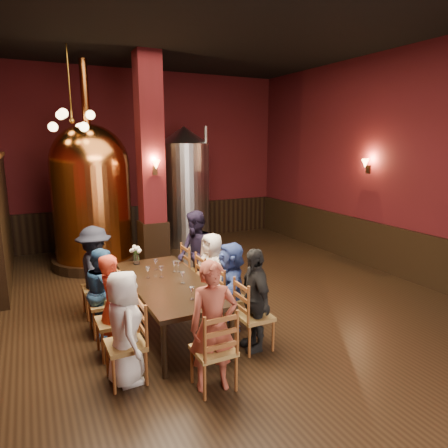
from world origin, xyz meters
name	(u,v)px	position (x,y,z in m)	size (l,w,h in m)	color
room	(221,172)	(0.00, 0.00, 2.25)	(10.00, 10.02, 4.50)	black
wainscot_right	(394,251)	(3.96, 0.00, 0.50)	(0.08, 9.90, 1.00)	black
wainscot_back	(142,224)	(0.00, 4.96, 0.50)	(7.90, 0.08, 1.00)	black
column	(151,163)	(-0.30, 2.80, 2.25)	(0.58, 0.58, 4.50)	#440E13
partition	(2,220)	(-3.20, 3.20, 1.20)	(0.22, 3.50, 2.40)	black
pendant_cluster	(72,121)	(-1.80, 2.90, 3.10)	(0.90, 0.90, 1.70)	#A57226
sconce_wall	(368,166)	(3.90, 0.80, 2.20)	(0.20, 0.20, 0.36)	black
sconce_column	(155,167)	(-0.30, 2.50, 2.20)	(0.20, 0.20, 0.36)	black
dining_table	(168,285)	(-1.00, -0.33, 0.69)	(1.01, 2.40, 0.75)	black
chair_0	(125,344)	(-1.85, -1.33, 0.46)	(0.46, 0.46, 0.92)	brown
person_0	(124,328)	(-1.85, -1.33, 0.67)	(0.65, 0.42, 1.33)	white
chair_1	(114,321)	(-1.85, -0.66, 0.46)	(0.46, 0.46, 0.92)	brown
person_1	(113,305)	(-1.85, -0.66, 0.67)	(0.49, 0.32, 1.35)	red
chair_2	(104,302)	(-1.85, 0.00, 0.46)	(0.46, 0.46, 0.92)	brown
person_2	(104,291)	(-1.85, 0.00, 0.63)	(0.61, 0.30, 1.26)	#275385
chair_3	(97,287)	(-1.85, 0.67, 0.46)	(0.46, 0.46, 0.92)	brown
person_3	(95,272)	(-1.85, 0.67, 0.72)	(0.93, 0.54, 1.44)	black
chair_4	(254,316)	(-0.15, -1.32, 0.46)	(0.46, 0.46, 0.92)	brown
person_4	(254,299)	(-0.15, -1.32, 0.69)	(0.81, 0.34, 1.38)	black
chair_5	(231,298)	(-0.15, -0.65, 0.46)	(0.46, 0.46, 0.92)	brown
person_5	(231,286)	(-0.15, -0.65, 0.65)	(1.21, 0.39, 1.31)	#314895
chair_6	(212,284)	(-0.15, 0.01, 0.46)	(0.46, 0.46, 0.92)	brown
person_6	(212,273)	(-0.15, 0.01, 0.65)	(0.63, 0.41, 1.30)	white
chair_7	(196,272)	(-0.15, 0.68, 0.46)	(0.46, 0.46, 0.92)	brown
person_7	(196,255)	(-0.15, 0.68, 0.77)	(0.75, 0.37, 1.55)	black
chair_8	(214,349)	(-0.99, -1.88, 0.46)	(0.46, 0.46, 0.92)	brown
person_8	(213,326)	(-0.99, -1.88, 0.74)	(0.54, 0.35, 1.48)	#9B4533
copper_kettle	(92,194)	(-1.46, 3.38, 1.59)	(1.97, 1.97, 4.35)	black
steel_vessel	(185,187)	(1.01, 4.25, 1.54)	(1.29, 1.29, 3.08)	#B2B2B7
rose_vase	(136,252)	(-1.20, 0.67, 0.96)	(0.19, 0.19, 0.32)	white
wine_glass_0	(161,272)	(-1.03, -0.13, 0.83)	(0.07, 0.07, 0.17)	white
wine_glass_1	(179,267)	(-0.72, -0.01, 0.83)	(0.07, 0.07, 0.17)	white
wine_glass_2	(183,278)	(-0.84, -0.50, 0.83)	(0.07, 0.07, 0.17)	white
wine_glass_3	(192,293)	(-0.94, -1.10, 0.83)	(0.07, 0.07, 0.17)	white
wine_glass_4	(174,266)	(-0.77, 0.03, 0.83)	(0.07, 0.07, 0.17)	white
wine_glass_5	(148,272)	(-1.22, -0.06, 0.83)	(0.07, 0.07, 0.17)	white
wine_glass_6	(156,264)	(-1.00, 0.26, 0.83)	(0.07, 0.07, 0.17)	white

